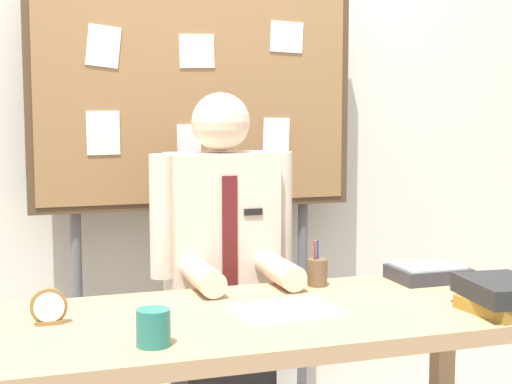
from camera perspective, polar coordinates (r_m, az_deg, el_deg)
back_wall at (r=3.45m, az=-5.31°, el=5.76°), size 6.40×0.08×2.70m
desk at (r=2.41m, az=1.36°, el=-10.97°), size 1.71×0.74×0.76m
person at (r=2.95m, az=-2.51°, el=-7.61°), size 0.55×0.56×1.44m
bulletin_board at (r=3.25m, az=-4.50°, el=6.84°), size 1.38×0.09×1.93m
book_stack at (r=2.48m, az=17.78°, el=-7.30°), size 0.23×0.30×0.10m
open_notebook at (r=2.38m, az=2.24°, el=-8.74°), size 0.32×0.25×0.01m
desk_clock at (r=2.32m, az=-15.08°, el=-8.30°), size 0.11×0.04×0.11m
coffee_mug at (r=2.06m, az=-7.60°, el=-9.91°), size 0.09×0.09×0.10m
pen_holder at (r=2.72m, az=4.56°, el=-5.92°), size 0.07×0.07×0.16m
paper_tray at (r=2.87m, az=12.61°, el=-5.84°), size 0.26×0.20×0.06m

